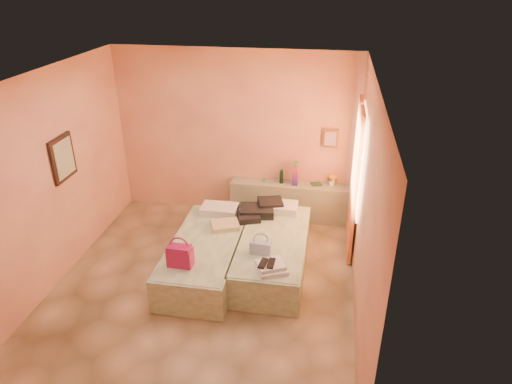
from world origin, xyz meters
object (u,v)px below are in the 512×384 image
green_book (316,184)px  flower_vase (332,179)px  towel_stack (272,267)px  bed_right (272,253)px  blue_handbag (261,248)px  magenta_handbag (180,255)px  headboard_ledge (291,201)px  bed_left (207,256)px  water_bottle (281,177)px

green_book → flower_vase: (0.25, 0.02, 0.11)m
towel_stack → flower_vase: bearing=73.6°
bed_right → blue_handbag: blue_handbag is taller
towel_stack → magenta_handbag: bearing=-176.5°
blue_handbag → magenta_handbag: bearing=-151.6°
green_book → headboard_ledge: bearing=165.1°
bed_left → water_bottle: water_bottle is taller
bed_right → bed_left: bearing=-166.0°
bed_right → flower_vase: 1.80m
magenta_handbag → bed_left: bearing=77.0°
headboard_ledge → green_book: bearing=5.9°
bed_right → green_book: (0.53, 1.51, 0.41)m
towel_stack → blue_handbag: bearing=119.5°
headboard_ledge → blue_handbag: size_ratio=7.38×
water_bottle → towel_stack: (0.16, -2.25, -0.22)m
headboard_ledge → water_bottle: size_ratio=8.78×
headboard_ledge → magenta_handbag: size_ratio=6.50×
bed_left → flower_vase: 2.49m
water_bottle → flower_vase: size_ratio=0.97×
headboard_ledge → magenta_handbag: (-1.18, -2.30, 0.32)m
water_bottle → green_book: water_bottle is taller
magenta_handbag → blue_handbag: size_ratio=1.13×
green_book → flower_vase: bearing=-16.0°
bed_right → flower_vase: flower_vase is taller
headboard_ledge → magenta_handbag: magenta_handbag is taller
bed_right → flower_vase: (0.77, 1.54, 0.52)m
headboard_ledge → blue_handbag: bearing=-96.8°
towel_stack → water_bottle: bearing=94.0°
water_bottle → flower_vase: 0.83m
bed_left → towel_stack: size_ratio=5.71×
green_book → magenta_handbag: (-1.59, -2.35, -0.02)m
headboard_ledge → green_book: green_book is taller
bed_left → magenta_handbag: bearing=-105.1°
headboard_ledge → bed_right: size_ratio=1.02×
bed_left → green_book: (1.43, 1.74, 0.41)m
bed_left → magenta_handbag: size_ratio=6.34×
bed_right → magenta_handbag: 1.41m
headboard_ledge → water_bottle: bearing=175.0°
bed_left → headboard_ledge: bearing=58.8°
green_book → bed_right: bearing=-129.9°
green_book → towel_stack: bearing=-121.4°
headboard_ledge → flower_vase: flower_vase is taller
bed_right → water_bottle: 1.58m
green_book → flower_vase: flower_vase is taller
flower_vase → bed_left: bearing=-133.5°
bed_right → green_book: 1.66m
bed_left → green_book: green_book is taller
flower_vase → magenta_handbag: flower_vase is taller
water_bottle → green_book: 0.59m
bed_left → water_bottle: 1.98m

